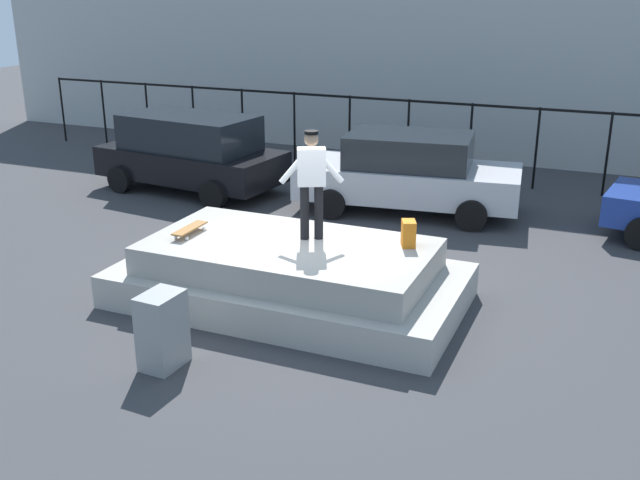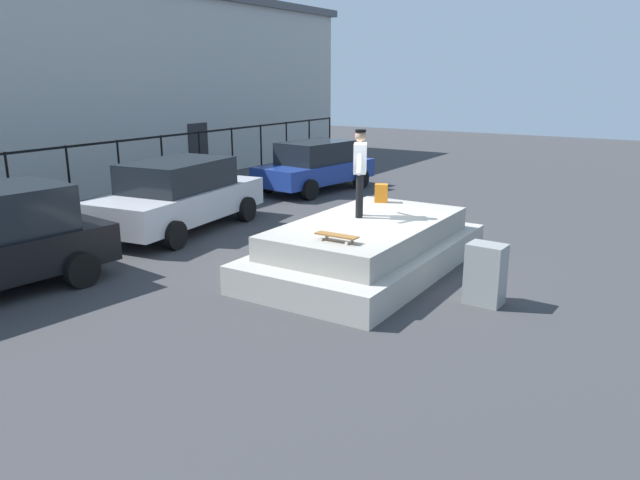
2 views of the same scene
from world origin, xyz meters
name	(u,v)px [view 2 (image 2 of 2)]	position (x,y,z in m)	size (l,w,h in m)	color
ground_plane	(366,265)	(0.00, 0.00, 0.00)	(60.00, 60.00, 0.00)	#38383A
concrete_ledge	(368,247)	(-0.21, -0.15, 0.44)	(5.36, 2.90, 0.97)	#ADA89E
skateboarder	(360,167)	(0.03, 0.18, 1.96)	(0.93, 0.52, 1.71)	black
skateboard	(337,236)	(-1.84, -0.41, 1.07)	(0.23, 0.77, 0.12)	brown
backpack	(381,193)	(1.52, 0.45, 1.17)	(0.28, 0.20, 0.40)	orange
car_silver_sedan_mid	(179,195)	(0.10, 5.23, 0.87)	(4.96, 2.65, 1.71)	#B7B7BC
car_blue_sedan_far	(315,166)	(6.32, 5.27, 0.83)	(4.46, 2.47, 1.62)	navy
utility_box	(485,274)	(-0.84, -2.68, 0.51)	(0.44, 0.60, 1.03)	gray
fence_row	(95,168)	(0.00, 8.18, 1.31)	(24.06, 0.06, 1.98)	black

